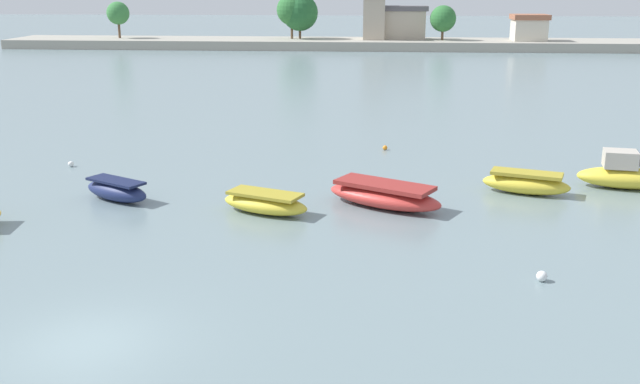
{
  "coord_description": "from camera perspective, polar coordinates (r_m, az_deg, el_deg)",
  "views": [
    {
      "loc": [
        7.36,
        -16.37,
        9.03
      ],
      "look_at": [
        5.1,
        12.58,
        0.6
      ],
      "focal_mm": 40.47,
      "sensor_mm": 36.0,
      "label": 1
    }
  ],
  "objects": [
    {
      "name": "mooring_buoy_1",
      "position": [
        23.85,
        17.13,
        -6.38
      ],
      "size": [
        0.34,
        0.34,
        0.34
      ],
      "primitive_type": "sphere",
      "color": "white",
      "rests_on": "ground"
    },
    {
      "name": "moored_boat_2",
      "position": [
        29.42,
        -4.35,
        -0.88
      ],
      "size": [
        4.05,
        2.72,
        0.88
      ],
      "rotation": [
        0.0,
        0.0,
        -0.37
      ],
      "color": "yellow",
      "rests_on": "ground"
    },
    {
      "name": "ground_plane",
      "position": [
        20.09,
        -17.94,
        -11.38
      ],
      "size": [
        400.0,
        400.0,
        0.0
      ],
      "primitive_type": "plane",
      "color": "slate"
    },
    {
      "name": "mooring_buoy_2",
      "position": [
        38.99,
        -19.1,
        2.11
      ],
      "size": [
        0.29,
        0.29,
        0.29
      ],
      "primitive_type": "sphere",
      "color": "white",
      "rests_on": "ground"
    },
    {
      "name": "moored_boat_3",
      "position": [
        30.25,
        5.1,
        -0.28
      ],
      "size": [
        5.39,
        4.06,
        1.03
      ],
      "rotation": [
        0.0,
        0.0,
        -0.5
      ],
      "color": "#C63833",
      "rests_on": "ground"
    },
    {
      "name": "distant_shoreline",
      "position": [
        106.23,
        1.28,
        12.32
      ],
      "size": [
        92.03,
        10.49,
        7.76
      ],
      "color": "#9E998C",
      "rests_on": "ground"
    },
    {
      "name": "mooring_buoy_3",
      "position": [
        40.76,
        5.16,
        3.51
      ],
      "size": [
        0.27,
        0.27,
        0.27
      ],
      "primitive_type": "sphere",
      "color": "orange",
      "rests_on": "ground"
    },
    {
      "name": "moored_boat_4",
      "position": [
        33.32,
        15.98,
        0.67
      ],
      "size": [
        4.03,
        2.42,
        0.99
      ],
      "rotation": [
        0.0,
        0.0,
        -0.32
      ],
      "color": "yellow",
      "rests_on": "ground"
    },
    {
      "name": "moored_boat_5",
      "position": [
        35.7,
        22.99,
        1.28
      ],
      "size": [
        4.51,
        2.28,
        1.74
      ],
      "rotation": [
        0.0,
        0.0,
        -0.17
      ],
      "color": "yellow",
      "rests_on": "ground"
    },
    {
      "name": "moored_boat_1",
      "position": [
        32.25,
        -15.79,
        0.12
      ],
      "size": [
        3.57,
        2.68,
        0.92
      ],
      "rotation": [
        0.0,
        0.0,
        -0.51
      ],
      "color": "navy",
      "rests_on": "ground"
    }
  ]
}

